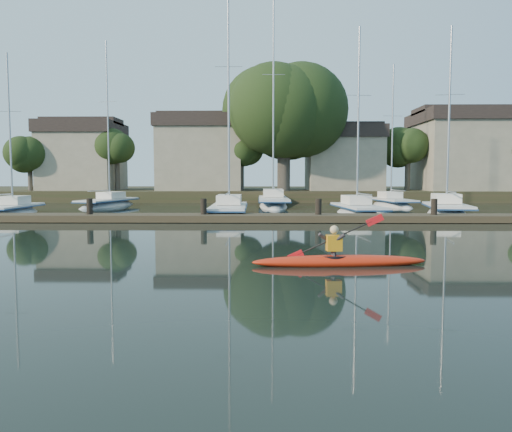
{
  "coord_description": "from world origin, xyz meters",
  "views": [
    {
      "loc": [
        0.17,
        -11.97,
        2.37
      ],
      "look_at": [
        -0.07,
        2.66,
        1.2
      ],
      "focal_mm": 35.0,
      "sensor_mm": 36.0,
      "label": 1
    }
  ],
  "objects_px": {
    "kayak": "(339,259)",
    "dock": "(261,218)",
    "sailboat_4": "(447,218)",
    "sailboat_6": "(273,209)",
    "sailboat_5": "(108,208)",
    "sailboat_3": "(358,218)",
    "sailboat_0": "(12,217)",
    "sailboat_2": "(229,219)",
    "sailboat_7": "(392,208)"
  },
  "relations": [
    {
      "from": "kayak",
      "to": "dock",
      "type": "bearing_deg",
      "value": 95.05
    },
    {
      "from": "sailboat_4",
      "to": "sailboat_6",
      "type": "distance_m",
      "value": 13.74
    },
    {
      "from": "sailboat_5",
      "to": "kayak",
      "type": "bearing_deg",
      "value": -49.67
    },
    {
      "from": "sailboat_3",
      "to": "sailboat_6",
      "type": "xyz_separation_m",
      "value": [
        -5.05,
        8.9,
        -0.02
      ]
    },
    {
      "from": "sailboat_3",
      "to": "sailboat_6",
      "type": "bearing_deg",
      "value": 114.27
    },
    {
      "from": "sailboat_5",
      "to": "sailboat_6",
      "type": "bearing_deg",
      "value": 13.54
    },
    {
      "from": "dock",
      "to": "sailboat_6",
      "type": "distance_m",
      "value": 13.65
    },
    {
      "from": "sailboat_0",
      "to": "sailboat_4",
      "type": "bearing_deg",
      "value": -2.43
    },
    {
      "from": "sailboat_2",
      "to": "kayak",
      "type": "bearing_deg",
      "value": -77.4
    },
    {
      "from": "kayak",
      "to": "sailboat_3",
      "type": "distance_m",
      "value": 17.94
    },
    {
      "from": "dock",
      "to": "sailboat_3",
      "type": "height_order",
      "value": "sailboat_3"
    },
    {
      "from": "sailboat_6",
      "to": "sailboat_2",
      "type": "bearing_deg",
      "value": -107.22
    },
    {
      "from": "sailboat_6",
      "to": "sailboat_7",
      "type": "relative_size",
      "value": 1.43
    },
    {
      "from": "sailboat_2",
      "to": "sailboat_3",
      "type": "bearing_deg",
      "value": 3.65
    },
    {
      "from": "sailboat_0",
      "to": "sailboat_7",
      "type": "distance_m",
      "value": 27.42
    },
    {
      "from": "sailboat_3",
      "to": "sailboat_5",
      "type": "distance_m",
      "value": 19.95
    },
    {
      "from": "kayak",
      "to": "sailboat_3",
      "type": "height_order",
      "value": "sailboat_3"
    },
    {
      "from": "sailboat_5",
      "to": "sailboat_0",
      "type": "bearing_deg",
      "value": -101.45
    },
    {
      "from": "sailboat_7",
      "to": "sailboat_5",
      "type": "bearing_deg",
      "value": 175.05
    },
    {
      "from": "sailboat_4",
      "to": "sailboat_3",
      "type": "bearing_deg",
      "value": -168.97
    },
    {
      "from": "sailboat_0",
      "to": "sailboat_5",
      "type": "relative_size",
      "value": 0.79
    },
    {
      "from": "dock",
      "to": "sailboat_2",
      "type": "distance_m",
      "value": 4.52
    },
    {
      "from": "kayak",
      "to": "sailboat_2",
      "type": "distance_m",
      "value": 17.37
    },
    {
      "from": "sailboat_5",
      "to": "sailboat_7",
      "type": "bearing_deg",
      "value": 12.94
    },
    {
      "from": "kayak",
      "to": "sailboat_0",
      "type": "distance_m",
      "value": 25.09
    },
    {
      "from": "dock",
      "to": "sailboat_7",
      "type": "relative_size",
      "value": 2.75
    },
    {
      "from": "kayak",
      "to": "dock",
      "type": "xyz_separation_m",
      "value": [
        -2.15,
        12.82,
        0.02
      ]
    },
    {
      "from": "dock",
      "to": "sailboat_6",
      "type": "bearing_deg",
      "value": 86.26
    },
    {
      "from": "sailboat_3",
      "to": "sailboat_2",
      "type": "bearing_deg",
      "value": 179.48
    },
    {
      "from": "dock",
      "to": "sailboat_0",
      "type": "bearing_deg",
      "value": 162.71
    },
    {
      "from": "sailboat_6",
      "to": "sailboat_7",
      "type": "bearing_deg",
      "value": 0.05
    },
    {
      "from": "sailboat_0",
      "to": "sailboat_3",
      "type": "bearing_deg",
      "value": -2.65
    },
    {
      "from": "sailboat_0",
      "to": "sailboat_3",
      "type": "relative_size",
      "value": 0.88
    },
    {
      "from": "sailboat_2",
      "to": "sailboat_6",
      "type": "distance_m",
      "value": 9.97
    },
    {
      "from": "kayak",
      "to": "sailboat_0",
      "type": "bearing_deg",
      "value": 130.69
    },
    {
      "from": "kayak",
      "to": "sailboat_6",
      "type": "xyz_separation_m",
      "value": [
        -1.26,
        26.43,
        -0.39
      ]
    },
    {
      "from": "sailboat_5",
      "to": "sailboat_6",
      "type": "height_order",
      "value": "sailboat_6"
    },
    {
      "from": "dock",
      "to": "sailboat_3",
      "type": "relative_size",
      "value": 2.69
    },
    {
      "from": "dock",
      "to": "sailboat_7",
      "type": "xyz_separation_m",
      "value": [
        10.31,
        13.72,
        -0.39
      ]
    },
    {
      "from": "dock",
      "to": "sailboat_2",
      "type": "xyz_separation_m",
      "value": [
        -1.97,
        4.05,
        -0.39
      ]
    },
    {
      "from": "kayak",
      "to": "sailboat_3",
      "type": "relative_size",
      "value": 0.37
    },
    {
      "from": "sailboat_7",
      "to": "sailboat_0",
      "type": "bearing_deg",
      "value": -167.6
    },
    {
      "from": "sailboat_5",
      "to": "sailboat_4",
      "type": "bearing_deg",
      "value": -8.08
    },
    {
      "from": "sailboat_0",
      "to": "sailboat_3",
      "type": "xyz_separation_m",
      "value": [
        21.58,
        -0.16,
        -0.01
      ]
    },
    {
      "from": "sailboat_0",
      "to": "sailboat_3",
      "type": "distance_m",
      "value": 21.58
    },
    {
      "from": "sailboat_7",
      "to": "dock",
      "type": "bearing_deg",
      "value": -133.35
    },
    {
      "from": "sailboat_0",
      "to": "kayak",
      "type": "bearing_deg",
      "value": -47.05
    },
    {
      "from": "dock",
      "to": "sailboat_2",
      "type": "height_order",
      "value": "sailboat_2"
    },
    {
      "from": "sailboat_3",
      "to": "sailboat_5",
      "type": "bearing_deg",
      "value": 149.72
    },
    {
      "from": "dock",
      "to": "sailboat_7",
      "type": "bearing_deg",
      "value": 53.07
    }
  ]
}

